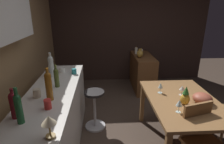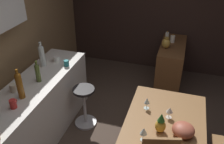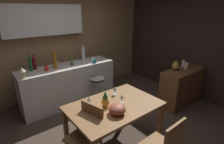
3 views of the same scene
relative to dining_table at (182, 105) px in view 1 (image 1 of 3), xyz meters
name	(u,v)px [view 1 (image 1 of 3)]	position (x,y,z in m)	size (l,w,h in m)	color
ground_plane	(157,139)	(0.12, 0.26, -0.66)	(9.00, 9.00, 0.00)	#47382D
wall_side_right	(121,32)	(2.67, 0.56, 0.64)	(0.10, 4.40, 2.60)	#33231E
dining_table	(182,105)	(0.00, 0.00, 0.00)	(1.34, 0.90, 0.74)	olive
kitchen_counter	(56,119)	(0.06, 1.73, -0.21)	(2.10, 0.60, 0.90)	silver
sideboard_cabinet	(142,72)	(2.04, 0.10, -0.25)	(1.10, 0.44, 0.82)	brown
chair_near_window	(201,139)	(-0.50, -0.03, -0.16)	(0.49, 0.49, 0.89)	olive
bar_stool	(95,109)	(0.49, 1.21, -0.31)	(0.34, 0.34, 0.65)	#262323
wine_glass_left	(161,86)	(0.21, 0.25, 0.19)	(0.07, 0.07, 0.15)	silver
wine_glass_right	(179,103)	(-0.31, 0.19, 0.20)	(0.07, 0.07, 0.16)	silver
wine_glass_center	(182,88)	(0.12, -0.03, 0.19)	(0.08, 0.08, 0.14)	silver
pineapple_centerpiece	(185,97)	(-0.13, 0.04, 0.19)	(0.12, 0.12, 0.25)	gold
fruit_bowl	(202,98)	(-0.11, -0.20, 0.15)	(0.24, 0.24, 0.13)	#9E4C38
wine_bottle_clear	(51,65)	(0.54, 1.84, 0.42)	(0.08, 0.08, 0.38)	silver
wine_bottle_amber	(49,85)	(-0.22, 1.68, 0.43)	(0.08, 0.08, 0.38)	#8C5114
wine_bottle_ruby	(14,104)	(-0.57, 1.92, 0.39)	(0.08, 0.08, 0.30)	maroon
wine_bottle_olive	(56,77)	(0.15, 1.68, 0.38)	(0.06, 0.06, 0.30)	#475623
wine_bottle_green	(18,107)	(-0.66, 1.83, 0.41)	(0.06, 0.06, 0.35)	#1E592D
cup_red	(48,104)	(-0.42, 1.65, 0.30)	(0.11, 0.07, 0.10)	red
cup_teal	(74,71)	(0.64, 1.52, 0.29)	(0.11, 0.07, 0.09)	teal
cup_cream	(37,93)	(-0.14, 1.85, 0.30)	(0.12, 0.09, 0.10)	beige
cup_white	(62,70)	(0.72, 1.72, 0.29)	(0.13, 0.10, 0.09)	white
counter_lamp	(49,122)	(-0.88, 1.51, 0.39)	(0.12, 0.12, 0.20)	#A58447
pillar_candle_tall	(141,52)	(2.16, 0.13, 0.23)	(0.08, 0.08, 0.16)	white
pillar_candle_short	(136,51)	(2.22, 0.24, 0.24)	(0.06, 0.06, 0.18)	white
vase_brass	(140,54)	(1.87, 0.21, 0.26)	(0.15, 0.15, 0.20)	#B78C38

